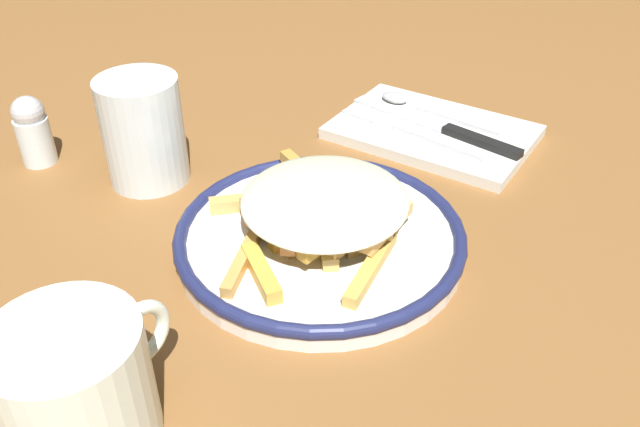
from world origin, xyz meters
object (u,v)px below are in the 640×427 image
napkin (433,132)px  spoon (419,106)px  fork (411,131)px  water_glass (143,131)px  fries_heap (322,210)px  coffee_mug (72,383)px  plate (320,237)px  salt_shaker (33,130)px  knife (448,130)px

napkin → spoon: (0.03, 0.03, 0.01)m
fork → water_glass: water_glass is taller
napkin → water_glass: 0.31m
fries_heap → coffee_mug: size_ratio=1.78×
fork → coffee_mug: 0.45m
water_glass → coffee_mug: water_glass is taller
napkin → fork: bearing=156.0°
plate → fries_heap: size_ratio=1.16×
napkin → salt_shaker: salt_shaker is taller
fries_heap → spoon: size_ratio=1.40×
fries_heap → fork: bearing=9.7°
napkin → salt_shaker: (-0.29, 0.30, 0.03)m
knife → water_glass: size_ratio=1.99×
fork → coffee_mug: bearing=-176.2°
plate → knife: bearing=0.9°
coffee_mug → fork: bearing=3.8°
fork → coffee_mug: size_ratio=1.48×
plate → salt_shaker: (-0.06, 0.32, 0.02)m
fork → salt_shaker: 0.39m
plate → salt_shaker: size_ratio=3.38×
napkin → fork: 0.03m
spoon → salt_shaker: 0.42m
plate → fries_heap: 0.03m
coffee_mug → salt_shaker: bearing=60.4°
knife → water_glass: water_glass is taller
water_glass → salt_shaker: size_ratio=1.45×
knife → coffee_mug: (-0.47, 0.00, 0.03)m
napkin → water_glass: size_ratio=1.97×
spoon → water_glass: (-0.27, 0.15, 0.04)m
plate → knife: (0.23, 0.00, 0.00)m
salt_shaker → plate: bearing=-79.7°
salt_shaker → fries_heap: bearing=-79.3°
knife → fries_heap: bearing=-179.0°
plate → water_glass: (-0.01, 0.20, 0.04)m
fries_heap → fork: (0.21, 0.04, -0.03)m
spoon → coffee_mug: bearing=-174.0°
napkin → spoon: spoon is taller
napkin → fork: (-0.03, 0.01, 0.01)m
plate → napkin: plate is taller
fries_heap → knife: fries_heap is taller
knife → salt_shaker: size_ratio=2.87×
plate → fries_heap: (0.00, -0.00, 0.03)m
plate → salt_shaker: salt_shaker is taller
fries_heap → napkin: bearing=5.6°
salt_shaker → coffee_mug: bearing=-119.6°
spoon → knife: bearing=-119.2°
fries_heap → water_glass: 0.21m
plate → water_glass: 0.21m
knife → napkin: bearing=85.8°
fork → water_glass: bearing=142.2°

